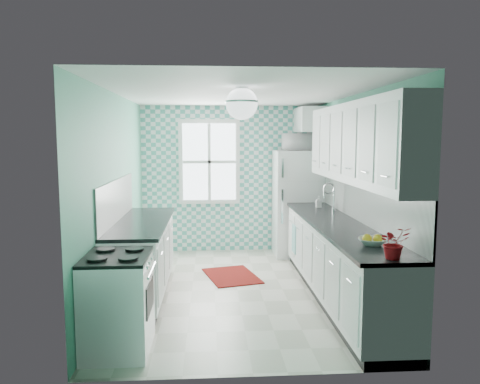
{
  "coord_description": "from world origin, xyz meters",
  "views": [
    {
      "loc": [
        -0.35,
        -5.84,
        1.96
      ],
      "look_at": [
        0.05,
        0.25,
        1.25
      ],
      "focal_mm": 35.0,
      "sensor_mm": 36.0,
      "label": 1
    }
  ],
  "objects": [
    {
      "name": "microwave",
      "position": [
        1.11,
        1.81,
        1.89
      ],
      "size": [
        0.52,
        0.36,
        0.28
      ],
      "primitive_type": "imported",
      "rotation": [
        0.0,
        0.0,
        3.11
      ],
      "color": "silver",
      "rests_on": "fridge"
    },
    {
      "name": "dish_towel",
      "position": [
        0.89,
        0.84,
        0.48
      ],
      "size": [
        0.02,
        0.27,
        0.41
      ],
      "primitive_type": "cube",
      "rotation": [
        0.0,
        0.0,
        -0.02
      ],
      "color": "#4CB0B3",
      "rests_on": "base_cabinets_right"
    },
    {
      "name": "fridge",
      "position": [
        1.11,
        1.81,
        0.88
      ],
      "size": [
        0.76,
        0.76,
        1.75
      ],
      "rotation": [
        0.0,
        0.0,
        0.03
      ],
      "color": "white",
      "rests_on": "floor"
    },
    {
      "name": "base_cabinets_right",
      "position": [
        1.2,
        -0.4,
        0.45
      ],
      "size": [
        0.6,
        3.6,
        0.9
      ],
      "primitive_type": "cube",
      "color": "white",
      "rests_on": "floor"
    },
    {
      "name": "wall_right",
      "position": [
        1.51,
        0.0,
        1.25
      ],
      "size": [
        0.02,
        4.4,
        2.5
      ],
      "primitive_type": "cube",
      "color": "#56AC8D",
      "rests_on": "floor"
    },
    {
      "name": "soap_bottle",
      "position": [
        1.25,
        0.87,
        1.02
      ],
      "size": [
        0.08,
        0.08,
        0.17
      ],
      "primitive_type": "imported",
      "rotation": [
        0.0,
        0.0,
        -0.01
      ],
      "color": "#8BABC2",
      "rests_on": "countertop_right"
    },
    {
      "name": "ceiling_light",
      "position": [
        0.0,
        -0.8,
        2.32
      ],
      "size": [
        0.34,
        0.34,
        0.35
      ],
      "color": "silver",
      "rests_on": "ceiling"
    },
    {
      "name": "countertop_left",
      "position": [
        -1.19,
        -0.07,
        0.92
      ],
      "size": [
        0.63,
        2.15,
        0.04
      ],
      "primitive_type": "cube",
      "color": "black",
      "rests_on": "base_cabinets_left"
    },
    {
      "name": "floor",
      "position": [
        0.0,
        0.0,
        -0.01
      ],
      "size": [
        3.0,
        4.4,
        0.02
      ],
      "primitive_type": "cube",
      "color": "silver",
      "rests_on": "ground"
    },
    {
      "name": "upper_cabinets_right",
      "position": [
        1.33,
        -0.6,
        1.9
      ],
      "size": [
        0.33,
        3.2,
        0.9
      ],
      "primitive_type": "cube",
      "color": "white",
      "rests_on": "wall_right"
    },
    {
      "name": "rug",
      "position": [
        -0.05,
        0.62,
        0.01
      ],
      "size": [
        0.86,
        1.07,
        0.01
      ],
      "primitive_type": "cube",
      "rotation": [
        0.0,
        0.0,
        0.25
      ],
      "color": "maroon",
      "rests_on": "floor"
    },
    {
      "name": "countertop_right",
      "position": [
        1.19,
        -0.4,
        0.92
      ],
      "size": [
        0.63,
        3.6,
        0.04
      ],
      "primitive_type": "cube",
      "color": "black",
      "rests_on": "base_cabinets_right"
    },
    {
      "name": "stove",
      "position": [
        -1.2,
        -1.62,
        0.46
      ],
      "size": [
        0.59,
        0.73,
        0.88
      ],
      "rotation": [
        0.0,
        0.0,
        -0.04
      ],
      "color": "silver",
      "rests_on": "floor"
    },
    {
      "name": "upper_cabinet_fridge",
      "position": [
        1.3,
        1.83,
        2.25
      ],
      "size": [
        0.4,
        0.74,
        0.4
      ],
      "primitive_type": "cube",
      "color": "white",
      "rests_on": "wall_right"
    },
    {
      "name": "backsplash_right",
      "position": [
        1.49,
        -0.4,
        1.2
      ],
      "size": [
        0.02,
        3.6,
        0.51
      ],
      "primitive_type": "cube",
      "color": "white",
      "rests_on": "wall_right"
    },
    {
      "name": "base_cabinets_left",
      "position": [
        -1.2,
        -0.07,
        0.45
      ],
      "size": [
        0.6,
        2.15,
        0.9
      ],
      "primitive_type": "cube",
      "color": "white",
      "rests_on": "floor"
    },
    {
      "name": "sink",
      "position": [
        1.2,
        0.45,
        0.93
      ],
      "size": [
        0.45,
        0.38,
        0.53
      ],
      "rotation": [
        0.0,
        0.0,
        -0.0
      ],
      "color": "silver",
      "rests_on": "countertop_right"
    },
    {
      "name": "fruit_bowl",
      "position": [
        1.2,
        -1.55,
        0.97
      ],
      "size": [
        0.34,
        0.34,
        0.07
      ],
      "primitive_type": "imported",
      "rotation": [
        0.0,
        0.0,
        -0.33
      ],
      "color": "white",
      "rests_on": "countertop_right"
    },
    {
      "name": "wall_back",
      "position": [
        0.0,
        2.21,
        1.25
      ],
      "size": [
        3.0,
        0.02,
        2.5
      ],
      "primitive_type": "cube",
      "color": "#56AC8D",
      "rests_on": "floor"
    },
    {
      "name": "wall_left",
      "position": [
        -1.51,
        0.0,
        1.25
      ],
      "size": [
        0.02,
        4.4,
        2.5
      ],
      "primitive_type": "cube",
      "color": "#56AC8D",
      "rests_on": "floor"
    },
    {
      "name": "accent_wall",
      "position": [
        0.0,
        2.19,
        1.25
      ],
      "size": [
        3.0,
        0.01,
        2.5
      ],
      "primitive_type": "cube",
      "color": "teal",
      "rests_on": "wall_back"
    },
    {
      "name": "window",
      "position": [
        -0.35,
        2.16,
        1.55
      ],
      "size": [
        1.04,
        0.05,
        1.44
      ],
      "color": "white",
      "rests_on": "wall_back"
    },
    {
      "name": "ceiling",
      "position": [
        0.0,
        0.0,
        2.51
      ],
      "size": [
        3.0,
        4.4,
        0.02
      ],
      "primitive_type": "cube",
      "color": "white",
      "rests_on": "wall_back"
    },
    {
      "name": "backsplash_left",
      "position": [
        -1.49,
        -0.07,
        1.2
      ],
      "size": [
        0.02,
        2.15,
        0.51
      ],
      "primitive_type": "cube",
      "color": "white",
      "rests_on": "wall_left"
    },
    {
      "name": "wall_front",
      "position": [
        0.0,
        -2.21,
        1.25
      ],
      "size": [
        3.0,
        0.02,
        2.5
      ],
      "primitive_type": "cube",
      "color": "#56AC8D",
      "rests_on": "floor"
    },
    {
      "name": "potted_plant",
      "position": [
        1.2,
        -2.07,
        1.08
      ],
      "size": [
        0.28,
        0.25,
        0.28
      ],
      "primitive_type": "imported",
      "rotation": [
        0.0,
        0.0,
        0.13
      ],
      "color": "#A51724",
      "rests_on": "countertop_right"
    }
  ]
}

